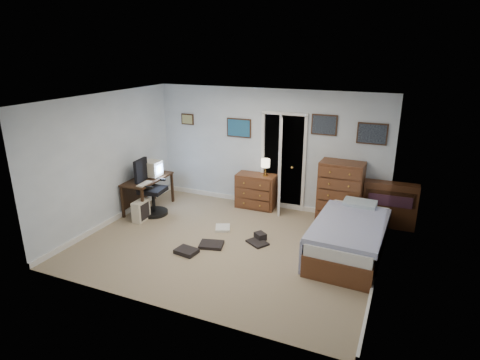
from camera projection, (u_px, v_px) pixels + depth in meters
name	position (u px, v px, depth m)	size (l,w,h in m)	color
floor	(228.00, 244.00, 7.04)	(5.00, 4.00, 0.02)	gray
computer_desk	(145.00, 185.00, 8.39)	(0.60, 1.22, 0.69)	black
crt_monitor	(152.00, 169.00, 8.38)	(0.37, 0.34, 0.33)	beige
keyboard	(144.00, 184.00, 7.94)	(0.14, 0.37, 0.02)	beige
pc_tower	(141.00, 211.00, 7.91)	(0.20, 0.39, 0.41)	beige
office_chair	(150.00, 193.00, 8.16)	(0.62, 0.62, 1.15)	black
media_stack	(179.00, 173.00, 9.68)	(0.15, 0.15, 0.77)	maroon
low_dresser	(256.00, 191.00, 8.53)	(0.83, 0.41, 0.73)	#552F1A
table_lamp	(265.00, 164.00, 8.25)	(0.19, 0.19, 0.36)	gold
doorway	(287.00, 159.00, 8.56)	(0.96, 1.12, 2.05)	black
tall_dresser	(340.00, 192.00, 7.77)	(0.82, 0.48, 1.21)	#552F1A
headboard_bookcase	(390.00, 204.00, 7.56)	(0.98, 0.28, 0.88)	#552F1A
bed	(349.00, 237.00, 6.59)	(1.17, 2.08, 0.67)	#552F1A
wall_posters	(295.00, 128.00, 7.99)	(4.38, 0.04, 0.60)	#331E11
floor_clutter	(221.00, 242.00, 7.02)	(1.38, 1.44, 0.13)	black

